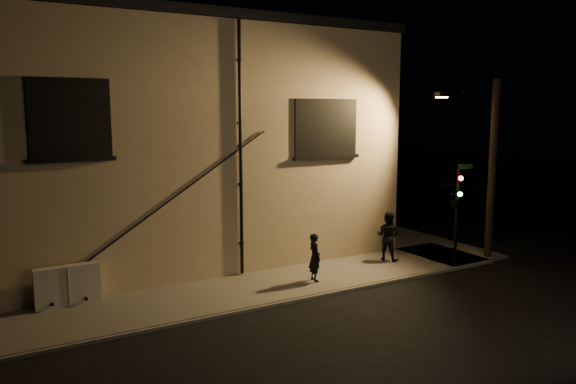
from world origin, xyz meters
TOP-DOWN VIEW (x-y plane):
  - ground at (0.00, 0.00)m, footprint 90.00×90.00m
  - sidewalk at (1.22, 4.39)m, footprint 21.00×16.00m
  - building at (-3.00, 8.99)m, footprint 16.20×12.23m
  - utility_cabinet at (-7.38, 2.70)m, footprint 1.77×0.30m
  - pedestrian_a at (-0.07, 1.10)m, footprint 0.45×0.62m
  - pedestrian_b at (3.63, 1.86)m, footprint 1.02×1.09m
  - traffic_signal at (5.49, 0.40)m, footprint 1.34×2.10m
  - streetlamp_pole at (7.11, 0.38)m, footprint 2.02×1.38m

SIDE VIEW (x-z plane):
  - ground at x=0.00m, z-range 0.00..0.00m
  - sidewalk at x=1.22m, z-range 0.00..0.12m
  - utility_cabinet at x=-7.38m, z-range 0.12..1.28m
  - pedestrian_a at x=-0.07m, z-range 0.12..1.68m
  - pedestrian_b at x=3.63m, z-range 0.12..1.92m
  - traffic_signal at x=5.49m, z-range 0.74..4.29m
  - streetlamp_pole at x=7.11m, z-range 0.24..6.97m
  - building at x=-3.00m, z-range 0.00..8.80m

